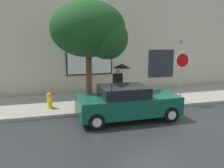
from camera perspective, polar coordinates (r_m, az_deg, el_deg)
ground_plane at (r=11.05m, az=8.51°, el=-7.48°), size 60.00×60.00×0.00m
sidewalk at (r=13.70m, az=3.26°, el=-3.47°), size 20.00×4.00×0.15m
building_facade at (r=15.66m, az=0.26°, el=10.92°), size 20.00×0.67×7.00m
parked_car at (r=10.49m, az=3.45°, el=-4.30°), size 4.19×1.94×1.44m
fire_hydrant at (r=11.99m, az=-14.02°, el=-3.68°), size 0.30×0.44×0.75m
pedestrian_with_umbrella at (r=12.92m, az=1.90°, el=2.77°), size 0.91×0.91×1.92m
street_tree at (r=11.72m, az=-4.56°, el=11.94°), size 3.48×2.96×4.94m
stop_sign at (r=12.90m, az=15.63°, el=3.63°), size 0.76×0.10×2.52m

